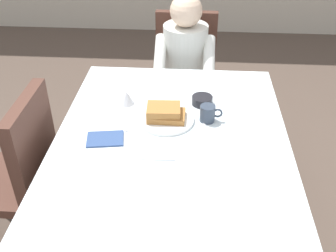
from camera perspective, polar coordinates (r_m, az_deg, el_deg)
The scene contains 14 objects.
ground_plane at distance 2.38m, azimuth 0.36°, elevation -16.65°, with size 14.00×14.00×0.00m, color brown.
dining_table_main at distance 1.91m, azimuth 0.43°, elevation -4.33°, with size 1.12×1.52×0.74m.
chair_diner at distance 2.97m, azimuth 2.45°, elevation 8.05°, with size 0.44×0.45×0.93m.
diner_person at distance 2.77m, azimuth 2.41°, elevation 9.19°, with size 0.40×0.43×1.12m.
chair_left_side at distance 2.17m, azimuth -20.47°, elevation -5.67°, with size 0.45×0.44×0.93m.
plate_breakfast at distance 1.99m, azimuth -0.28°, elevation 0.96°, with size 0.28×0.28×0.02m, color white.
breakfast_stack at distance 1.97m, azimuth -0.44°, elevation 1.91°, with size 0.19×0.14×0.06m.
cup_coffee at distance 1.99m, azimuth 5.72°, elevation 1.80°, with size 0.11×0.08×0.08m.
bowl_butter at distance 2.13m, azimuth 4.90°, elevation 3.67°, with size 0.11×0.11×0.04m, color black.
syrup_pitcher at distance 2.13m, azimuth -5.89°, elevation 4.04°, with size 0.08×0.08×0.07m.
fork_left_of_plate at distance 2.00m, azimuth -5.75°, elevation 0.72°, with size 0.18×0.01×0.01m, color silver.
knife_right_of_plate at distance 1.98m, azimuth 5.17°, elevation 0.30°, with size 0.20×0.01×0.01m, color silver.
spoon_near_edge at distance 1.75m, azimuth -1.45°, elevation -4.73°, with size 0.15×0.01×0.01m, color silver.
napkin_folded at distance 1.89m, azimuth -8.96°, elevation -1.82°, with size 0.17×0.12×0.01m, color #334C7F.
Camera 1 is at (0.09, -1.49, 1.85)m, focal length 42.69 mm.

